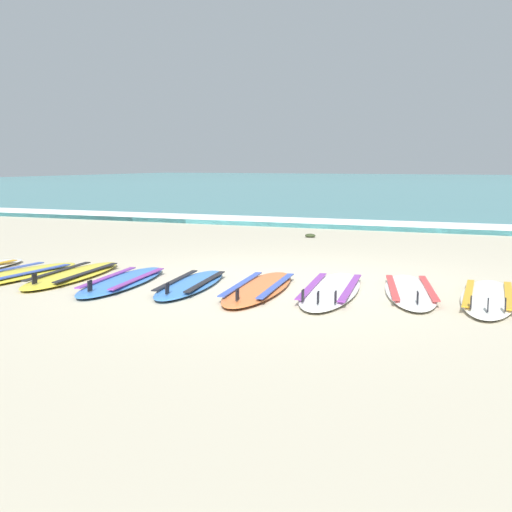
{
  "coord_description": "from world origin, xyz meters",
  "views": [
    {
      "loc": [
        2.67,
        -7.13,
        1.37
      ],
      "look_at": [
        -0.45,
        0.33,
        0.25
      ],
      "focal_mm": 47.71,
      "sensor_mm": 36.0,
      "label": 1
    }
  ],
  "objects_px": {
    "surfboard_4": "(191,284)",
    "surfboard_2": "(73,275)",
    "surfboard_5": "(259,288)",
    "surfboard_6": "(331,290)",
    "surfboard_3": "(123,281)",
    "surfboard_7": "(410,291)",
    "surfboard_1": "(7,276)",
    "surfboard_8": "(488,297)"
  },
  "relations": [
    {
      "from": "surfboard_3",
      "to": "surfboard_5",
      "type": "bearing_deg",
      "value": 7.31
    },
    {
      "from": "surfboard_5",
      "to": "surfboard_7",
      "type": "relative_size",
      "value": 1.04
    },
    {
      "from": "surfboard_4",
      "to": "surfboard_6",
      "type": "distance_m",
      "value": 1.55
    },
    {
      "from": "surfboard_5",
      "to": "surfboard_6",
      "type": "relative_size",
      "value": 0.95
    },
    {
      "from": "surfboard_2",
      "to": "surfboard_4",
      "type": "relative_size",
      "value": 1.1
    },
    {
      "from": "surfboard_2",
      "to": "surfboard_5",
      "type": "xyz_separation_m",
      "value": [
        2.37,
        0.07,
        -0.0
      ]
    },
    {
      "from": "surfboard_5",
      "to": "surfboard_7",
      "type": "height_order",
      "value": "same"
    },
    {
      "from": "surfboard_6",
      "to": "surfboard_5",
      "type": "bearing_deg",
      "value": -165.79
    },
    {
      "from": "surfboard_3",
      "to": "surfboard_4",
      "type": "relative_size",
      "value": 1.08
    },
    {
      "from": "surfboard_2",
      "to": "surfboard_5",
      "type": "bearing_deg",
      "value": 1.65
    },
    {
      "from": "surfboard_5",
      "to": "surfboard_7",
      "type": "bearing_deg",
      "value": 16.65
    },
    {
      "from": "surfboard_4",
      "to": "surfboard_7",
      "type": "bearing_deg",
      "value": 12.97
    },
    {
      "from": "surfboard_7",
      "to": "surfboard_1",
      "type": "bearing_deg",
      "value": -168.69
    },
    {
      "from": "surfboard_4",
      "to": "surfboard_6",
      "type": "bearing_deg",
      "value": 9.8
    },
    {
      "from": "surfboard_1",
      "to": "surfboard_4",
      "type": "xyz_separation_m",
      "value": [
        2.24,
        0.38,
        -0.0
      ]
    },
    {
      "from": "surfboard_1",
      "to": "surfboard_4",
      "type": "distance_m",
      "value": 2.27
    },
    {
      "from": "surfboard_3",
      "to": "surfboard_7",
      "type": "relative_size",
      "value": 1.0
    },
    {
      "from": "surfboard_5",
      "to": "surfboard_7",
      "type": "distance_m",
      "value": 1.59
    },
    {
      "from": "surfboard_1",
      "to": "surfboard_8",
      "type": "relative_size",
      "value": 1.11
    },
    {
      "from": "surfboard_3",
      "to": "surfboard_4",
      "type": "bearing_deg",
      "value": 9.06
    },
    {
      "from": "surfboard_1",
      "to": "surfboard_7",
      "type": "relative_size",
      "value": 1.12
    },
    {
      "from": "surfboard_6",
      "to": "surfboard_4",
      "type": "bearing_deg",
      "value": -170.2
    },
    {
      "from": "surfboard_3",
      "to": "surfboard_2",
      "type": "bearing_deg",
      "value": 170.37
    },
    {
      "from": "surfboard_5",
      "to": "surfboard_7",
      "type": "xyz_separation_m",
      "value": [
        1.52,
        0.46,
        0.0
      ]
    },
    {
      "from": "surfboard_3",
      "to": "surfboard_5",
      "type": "distance_m",
      "value": 1.59
    },
    {
      "from": "surfboard_3",
      "to": "surfboard_5",
      "type": "relative_size",
      "value": 0.96
    },
    {
      "from": "surfboard_1",
      "to": "surfboard_3",
      "type": "distance_m",
      "value": 1.46
    },
    {
      "from": "surfboard_1",
      "to": "surfboard_3",
      "type": "relative_size",
      "value": 1.12
    },
    {
      "from": "surfboard_2",
      "to": "surfboard_7",
      "type": "bearing_deg",
      "value": 7.66
    },
    {
      "from": "surfboard_7",
      "to": "surfboard_4",
      "type": "bearing_deg",
      "value": -167.03
    },
    {
      "from": "surfboard_1",
      "to": "surfboard_6",
      "type": "bearing_deg",
      "value": 9.67
    },
    {
      "from": "surfboard_1",
      "to": "surfboard_5",
      "type": "relative_size",
      "value": 1.08
    },
    {
      "from": "surfboard_5",
      "to": "surfboard_2",
      "type": "bearing_deg",
      "value": -178.35
    },
    {
      "from": "surfboard_5",
      "to": "surfboard_3",
      "type": "bearing_deg",
      "value": -172.69
    },
    {
      "from": "surfboard_1",
      "to": "surfboard_6",
      "type": "distance_m",
      "value": 3.81
    },
    {
      "from": "surfboard_4",
      "to": "surfboard_2",
      "type": "bearing_deg",
      "value": 179.75
    },
    {
      "from": "surfboard_5",
      "to": "surfboard_8",
      "type": "height_order",
      "value": "same"
    },
    {
      "from": "surfboard_6",
      "to": "surfboard_8",
      "type": "distance_m",
      "value": 1.57
    },
    {
      "from": "surfboard_4",
      "to": "surfboard_8",
      "type": "height_order",
      "value": "same"
    },
    {
      "from": "surfboard_3",
      "to": "surfboard_8",
      "type": "height_order",
      "value": "same"
    },
    {
      "from": "surfboard_1",
      "to": "surfboard_4",
      "type": "height_order",
      "value": "same"
    },
    {
      "from": "surfboard_5",
      "to": "surfboard_8",
      "type": "distance_m",
      "value": 2.33
    }
  ]
}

